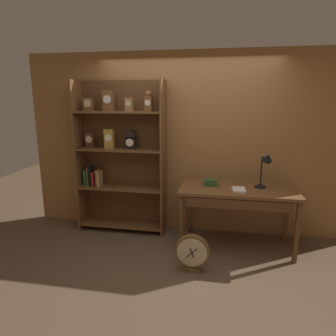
{
  "coord_description": "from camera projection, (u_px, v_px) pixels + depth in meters",
  "views": [
    {
      "loc": [
        0.48,
        -2.99,
        1.95
      ],
      "look_at": [
        -0.17,
        0.62,
        1.09
      ],
      "focal_mm": 31.98,
      "sensor_mm": 36.0,
      "label": 1
    }
  ],
  "objects": [
    {
      "name": "toolbox_small",
      "position": [
        210.0,
        183.0,
        3.96
      ],
      "size": [
        0.18,
        0.1,
        0.08
      ],
      "primitive_type": "cube",
      "color": "#2D5123",
      "rests_on": "workbench"
    },
    {
      "name": "open_repair_manual",
      "position": [
        239.0,
        190.0,
        3.75
      ],
      "size": [
        0.17,
        0.23,
        0.02
      ],
      "primitive_type": "cube",
      "rotation": [
        0.0,
        0.0,
        0.07
      ],
      "color": "silver",
      "rests_on": "workbench"
    },
    {
      "name": "ground_plane",
      "position": [
        173.0,
        275.0,
        3.39
      ],
      "size": [
        10.0,
        10.0,
        0.0
      ],
      "primitive_type": "plane",
      "color": "brown"
    },
    {
      "name": "desk_lamp",
      "position": [
        266.0,
        164.0,
        3.78
      ],
      "size": [
        0.21,
        0.21,
        0.49
      ],
      "color": "black",
      "rests_on": "workbench"
    },
    {
      "name": "workbench",
      "position": [
        238.0,
        195.0,
        3.87
      ],
      "size": [
        1.49,
        0.72,
        0.82
      ],
      "color": "brown",
      "rests_on": "ground"
    },
    {
      "name": "back_wood_panel",
      "position": [
        188.0,
        144.0,
        4.35
      ],
      "size": [
        4.8,
        0.05,
        2.6
      ],
      "primitive_type": "cube",
      "color": "#9E6B3D",
      "rests_on": "ground"
    },
    {
      "name": "round_clock_large",
      "position": [
        192.0,
        253.0,
        3.43
      ],
      "size": [
        0.4,
        0.11,
        0.44
      ],
      "color": "brown",
      "rests_on": "ground"
    },
    {
      "name": "bookshelf",
      "position": [
        120.0,
        156.0,
        4.37
      ],
      "size": [
        1.28,
        0.35,
        2.2
      ],
      "color": "brown",
      "rests_on": "ground"
    }
  ]
}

